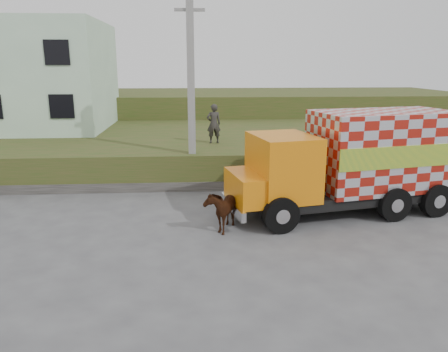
{
  "coord_description": "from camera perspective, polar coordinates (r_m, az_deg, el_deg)",
  "views": [
    {
      "loc": [
        -0.89,
        -13.51,
        5.14
      ],
      "look_at": [
        0.13,
        1.43,
        1.3
      ],
      "focal_mm": 35.0,
      "sensor_mm": 36.0,
      "label": 1
    }
  ],
  "objects": [
    {
      "name": "pedestrian",
      "position": [
        20.7,
        -1.35,
        6.84
      ],
      "size": [
        0.74,
        0.55,
        1.85
      ],
      "primitive_type": "imported",
      "rotation": [
        0.0,
        0.0,
        3.31
      ],
      "color": "#2A2826",
      "rests_on": "embankment"
    },
    {
      "name": "embankment_far",
      "position": [
        35.7,
        -2.46,
        8.52
      ],
      "size": [
        40.0,
        12.0,
        3.0
      ],
      "primitive_type": "cube",
      "color": "#2F4918",
      "rests_on": "ground"
    },
    {
      "name": "building",
      "position": [
        28.38,
        -25.33,
        11.75
      ],
      "size": [
        10.0,
        8.0,
        6.0
      ],
      "primitive_type": "cube",
      "color": "silver",
      "rests_on": "embankment"
    },
    {
      "name": "ground",
      "position": [
        14.48,
        -0.11,
        -6.41
      ],
      "size": [
        120.0,
        120.0,
        0.0
      ],
      "primitive_type": "plane",
      "color": "#474749",
      "rests_on": "ground"
    },
    {
      "name": "embankment",
      "position": [
        23.93,
        -1.69,
        3.81
      ],
      "size": [
        40.0,
        12.0,
        1.5
      ],
      "primitive_type": "cube",
      "color": "#2F4918",
      "rests_on": "ground"
    },
    {
      "name": "utility_pole",
      "position": [
        18.14,
        -4.31,
        10.98
      ],
      "size": [
        1.2,
        0.3,
        8.0
      ],
      "color": "gray",
      "rests_on": "ground"
    },
    {
      "name": "retaining_strip",
      "position": [
        18.41,
        -7.2,
        -1.29
      ],
      "size": [
        16.0,
        0.5,
        0.4
      ],
      "primitive_type": "cube",
      "color": "#595651",
      "rests_on": "ground"
    },
    {
      "name": "cargo_truck",
      "position": [
        15.93,
        16.67,
        1.82
      ],
      "size": [
        8.34,
        4.1,
        3.57
      ],
      "rotation": [
        0.0,
        0.0,
        0.2
      ],
      "color": "black",
      "rests_on": "ground"
    },
    {
      "name": "cow",
      "position": [
        13.95,
        -0.28,
        -4.25
      ],
      "size": [
        1.26,
        1.77,
        1.36
      ],
      "primitive_type": "imported",
      "rotation": [
        0.0,
        0.0,
        -0.37
      ],
      "color": "#311C0C",
      "rests_on": "ground"
    }
  ]
}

